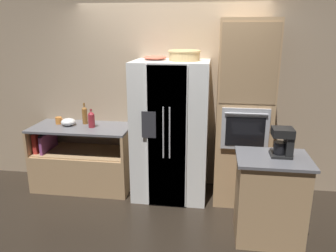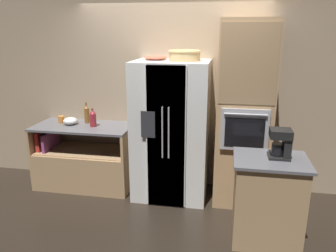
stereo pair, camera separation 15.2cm
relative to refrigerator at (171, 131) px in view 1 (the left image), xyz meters
name	(u,v)px [view 1 (the left image)]	position (x,y,z in m)	size (l,w,h in m)	color
ground_plane	(166,196)	(-0.05, -0.08, -0.90)	(20.00, 20.00, 0.00)	black
wall_back	(171,87)	(-0.05, 0.40, 0.50)	(12.00, 0.06, 2.80)	tan
counter_left	(83,165)	(-1.26, 0.05, -0.58)	(1.35, 0.65, 0.89)	tan
refrigerator	(171,131)	(0.00, 0.00, 0.00)	(0.95, 0.77, 1.80)	white
wall_oven	(243,114)	(0.91, 0.04, 0.25)	(0.66, 0.72, 2.29)	tan
island_counter	(270,198)	(1.16, -0.83, -0.43)	(0.74, 0.58, 0.92)	tan
wicker_basket	(184,55)	(0.16, 0.03, 0.97)	(0.40, 0.40, 0.13)	tan
fruit_bowl	(155,58)	(-0.22, 0.10, 0.93)	(0.29, 0.29, 0.06)	#DB664C
bottle_tall	(85,115)	(-1.24, 0.18, 0.12)	(0.07, 0.07, 0.30)	brown
bottle_short	(91,119)	(-1.08, 0.03, 0.11)	(0.09, 0.09, 0.25)	maroon
mug	(59,121)	(-1.60, 0.13, 0.04)	(0.12, 0.09, 0.10)	orange
mixing_bowl	(68,122)	(-1.43, 0.07, 0.04)	(0.20, 0.20, 0.10)	white
coffee_maker	(284,141)	(1.25, -0.79, 0.19)	(0.21, 0.20, 0.30)	black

